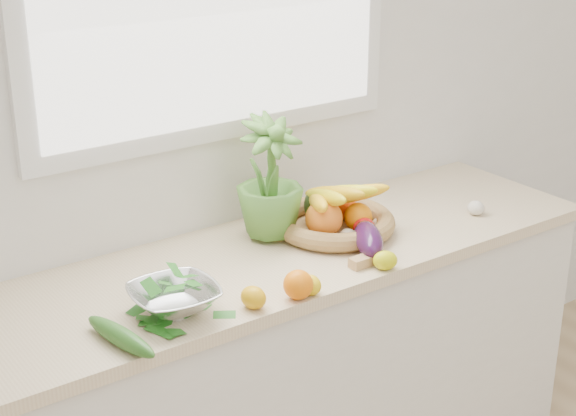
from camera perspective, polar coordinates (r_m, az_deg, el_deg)
back_wall at (r=2.80m, az=-4.69°, el=7.48°), size 4.50×0.02×2.70m
counter_cabinet at (r=2.94m, az=-1.04°, el=-11.41°), size 2.20×0.58×0.86m
countertop at (r=2.72m, az=-1.11°, el=-3.43°), size 2.24×0.62×0.04m
orange_loose at (r=2.43m, az=0.67°, el=-4.98°), size 0.10×0.10×0.08m
lemon_a at (r=2.39m, az=-2.25°, el=-5.80°), size 0.07×0.09×0.06m
lemon_b at (r=2.46m, az=1.46°, el=-4.99°), size 0.06×0.08×0.06m
lemon_c at (r=2.62m, az=6.30°, el=-3.38°), size 0.09×0.09×0.06m
apple at (r=2.82m, az=4.93°, el=-1.33°), size 0.09×0.09×0.07m
ginger at (r=2.64m, az=4.97°, el=-3.42°), size 0.10×0.04×0.03m
garlic_a at (r=2.79m, az=3.89°, el=-1.83°), size 0.07×0.07×0.05m
garlic_b at (r=2.89m, az=5.91°, el=-1.05°), size 0.06×0.06×0.04m
garlic_c at (r=3.07m, az=12.05°, el=0.01°), size 0.08×0.08×0.05m
eggplant at (r=2.72m, az=5.22°, el=-2.04°), size 0.19×0.23×0.09m
cucumber at (r=2.26m, az=-10.78°, el=-8.16°), size 0.10×0.28×0.05m
radish at (r=2.44m, az=-2.15°, el=-5.66°), size 0.04×0.04×0.03m
potted_herb at (r=2.75m, az=-1.20°, el=2.07°), size 0.24×0.24×0.38m
fruit_basket at (r=2.85m, az=2.96°, el=-0.53°), size 0.46×0.46×0.19m
colander_with_spinach at (r=2.36m, az=-7.39°, el=-5.44°), size 0.25×0.25×0.12m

